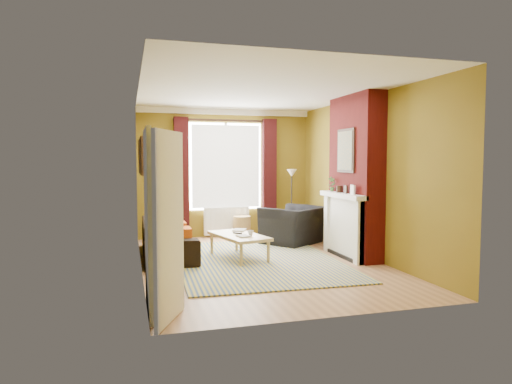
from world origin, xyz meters
TOP-DOWN VIEW (x-y plane):
  - ground at (0.00, 0.00)m, footprint 5.50×5.50m
  - room_walls at (0.64, 0.28)m, footprint 3.82×5.54m
  - striped_rug at (-0.03, 0.11)m, footprint 2.74×3.72m
  - sofa at (-1.42, 0.92)m, footprint 0.90×2.21m
  - armchair at (1.13, 1.46)m, footprint 1.53×1.49m
  - coffee_table at (-0.27, 0.38)m, footprint 0.91×1.37m
  - wicker_stool at (0.29, 2.40)m, footprint 0.42×0.42m
  - floor_lamp at (1.33, 2.13)m, footprint 0.26×0.26m
  - book_a at (-0.34, 0.12)m, footprint 0.23×0.28m
  - book_b at (-0.26, 0.84)m, footprint 0.32×0.35m
  - mug at (-0.11, 0.19)m, footprint 0.13×0.13m
  - tv_remote at (-0.27, 0.46)m, footprint 0.14×0.17m

SIDE VIEW (x-z plane):
  - ground at x=0.00m, z-range 0.00..0.00m
  - striped_rug at x=-0.03m, z-range 0.00..0.02m
  - wicker_stool at x=0.29m, z-range 0.00..0.47m
  - sofa at x=-1.42m, z-range 0.00..0.64m
  - coffee_table at x=-0.27m, z-range 0.16..0.58m
  - armchair at x=1.13m, z-range 0.00..0.75m
  - book_b at x=-0.26m, z-range 0.42..0.44m
  - tv_remote at x=-0.27m, z-range 0.42..0.44m
  - book_a at x=-0.34m, z-range 0.42..0.44m
  - mug at x=-0.11m, z-range 0.42..0.51m
  - floor_lamp at x=1.33m, z-range 0.43..1.92m
  - room_walls at x=0.64m, z-range -0.03..2.80m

